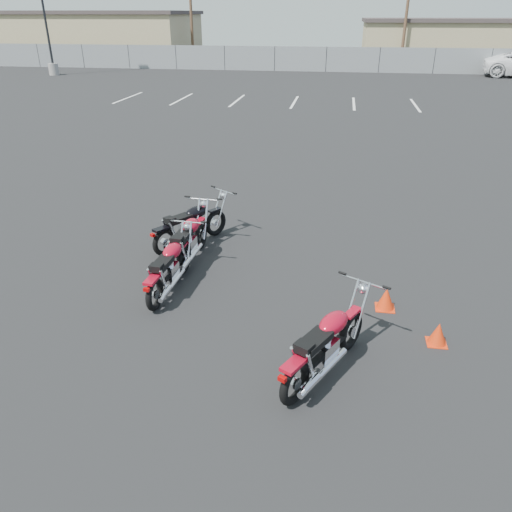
% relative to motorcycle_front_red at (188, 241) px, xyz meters
% --- Properties ---
extents(ground, '(120.00, 120.00, 0.00)m').
position_rel_motorcycle_front_red_xyz_m(ground, '(1.16, -1.42, -0.43)').
color(ground, black).
rests_on(ground, ground).
extents(motorcycle_front_red, '(0.75, 1.95, 0.95)m').
position_rel_motorcycle_front_red_xyz_m(motorcycle_front_red, '(0.00, 0.00, 0.00)').
color(motorcycle_front_red, black).
rests_on(motorcycle_front_red, ground).
extents(motorcycle_second_black, '(1.36, 1.76, 0.93)m').
position_rel_motorcycle_front_red_xyz_m(motorcycle_second_black, '(-0.18, 0.78, -0.01)').
color(motorcycle_second_black, black).
rests_on(motorcycle_second_black, ground).
extents(motorcycle_third_red, '(0.71, 1.84, 0.90)m').
position_rel_motorcycle_front_red_xyz_m(motorcycle_third_red, '(-0.03, -0.98, -0.03)').
color(motorcycle_third_red, black).
rests_on(motorcycle_third_red, ground).
extents(motorcycle_rear_red, '(1.28, 1.87, 0.96)m').
position_rel_motorcycle_front_red_xyz_m(motorcycle_rear_red, '(2.55, -2.72, 0.00)').
color(motorcycle_rear_red, black).
rests_on(motorcycle_rear_red, ground).
extents(training_cone_near, '(0.29, 0.29, 0.35)m').
position_rel_motorcycle_front_red_xyz_m(training_cone_near, '(3.42, -1.00, -0.26)').
color(training_cone_near, red).
rests_on(training_cone_near, ground).
extents(training_cone_far, '(0.27, 0.27, 0.32)m').
position_rel_motorcycle_front_red_xyz_m(training_cone_far, '(4.06, -1.82, -0.27)').
color(training_cone_far, red).
rests_on(training_cone_far, ground).
extents(light_pole_west, '(0.80, 0.70, 10.33)m').
position_rel_motorcycle_front_red_xyz_m(light_pole_west, '(-18.42, 28.02, 2.26)').
color(light_pole_west, gray).
rests_on(light_pole_west, ground).
extents(chainlink_fence, '(80.06, 0.06, 1.80)m').
position_rel_motorcycle_front_red_xyz_m(chainlink_fence, '(1.16, 33.58, 0.47)').
color(chainlink_fence, slate).
rests_on(chainlink_fence, ground).
extents(tan_building_west, '(18.40, 10.40, 4.30)m').
position_rel_motorcycle_front_red_xyz_m(tan_building_west, '(-20.84, 40.58, 1.72)').
color(tan_building_west, tan).
rests_on(tan_building_west, ground).
extents(tan_building_east, '(14.40, 9.40, 3.70)m').
position_rel_motorcycle_front_red_xyz_m(tan_building_east, '(11.16, 42.58, 1.43)').
color(tan_building_east, tan).
rests_on(tan_building_east, ground).
extents(utility_pole_b, '(1.80, 0.24, 9.00)m').
position_rel_motorcycle_front_red_xyz_m(utility_pole_b, '(-10.84, 38.58, 4.25)').
color(utility_pole_b, '#4B3323').
rests_on(utility_pole_b, ground).
extents(utility_pole_c, '(1.80, 0.24, 9.00)m').
position_rel_motorcycle_front_red_xyz_m(utility_pole_c, '(7.16, 37.58, 4.25)').
color(utility_pole_c, '#4B3323').
rests_on(utility_pole_c, ground).
extents(parking_line_stripes, '(15.12, 4.00, 0.01)m').
position_rel_motorcycle_front_red_xyz_m(parking_line_stripes, '(-1.34, 18.58, -0.43)').
color(parking_line_stripes, silver).
rests_on(parking_line_stripes, ground).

